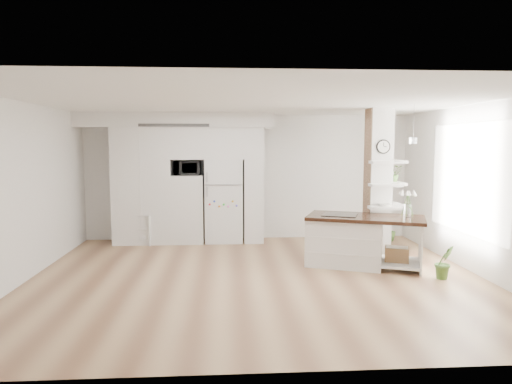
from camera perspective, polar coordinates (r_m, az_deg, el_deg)
floor at (r=7.23m, az=0.11°, el=-10.58°), size 7.00×6.00×0.01m
room at (r=6.94m, az=0.12°, el=4.27°), size 7.04×6.04×2.72m
cabinet_wall at (r=9.65m, az=-9.57°, el=2.60°), size 4.00×0.71×2.70m
refrigerator at (r=9.67m, az=-4.05°, el=-1.08°), size 0.78×0.69×1.75m
column at (r=8.56m, az=15.69°, el=1.00°), size 0.69×0.90×2.70m
window at (r=8.24m, az=24.89°, el=1.52°), size 0.00×2.40×2.40m
pendant_light at (r=7.39m, az=13.39°, el=6.27°), size 0.12×0.12×0.10m
kitchen_island at (r=7.99m, az=11.92°, el=-5.78°), size 2.11×1.53×1.43m
bookshelf at (r=9.74m, az=-14.12°, el=-4.75°), size 0.59×0.42×0.63m
floor_plant_a at (r=7.63m, az=22.47°, el=-8.10°), size 0.33×0.28×0.53m
floor_plant_b at (r=10.19m, az=16.27°, el=-4.47°), size 0.37×0.37×0.51m
microwave at (r=9.59m, az=-8.57°, el=2.98°), size 0.54×0.37×0.30m
shelf_plant at (r=8.80m, az=16.90°, el=2.23°), size 0.27×0.23×0.30m
decor_bowl at (r=8.36m, az=15.63°, el=-1.53°), size 0.22×0.22×0.05m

